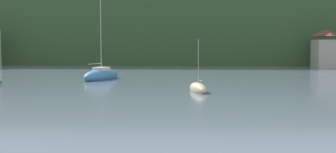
# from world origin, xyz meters

# --- Properties ---
(wooded_hillside) EXTENTS (352.00, 73.07, 32.09)m
(wooded_hillside) POSITION_xyz_m (7.13, 154.64, 6.65)
(wooded_hillside) COLOR #38562D
(wooded_hillside) RESTS_ON ground_plane
(shore_building_westcentral) EXTENTS (4.61, 6.00, 7.97)m
(shore_building_westcentral) POSITION_xyz_m (28.54, 107.96, 3.87)
(shore_building_westcentral) COLOR #BCB29E
(shore_building_westcentral) RESTS_ON ground_plane
(sailboat_far_2) EXTENTS (2.30, 4.80, 5.45)m
(sailboat_far_2) POSITION_xyz_m (1.85, 63.16, 0.27)
(sailboat_far_2) COLOR #CCBC8E
(sailboat_far_2) RESTS_ON ground_plane
(sailboat_far_6) EXTENTS (4.71, 8.26, 11.39)m
(sailboat_far_6) POSITION_xyz_m (-10.91, 76.55, 0.50)
(sailboat_far_6) COLOR teal
(sailboat_far_6) RESTS_ON ground_plane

